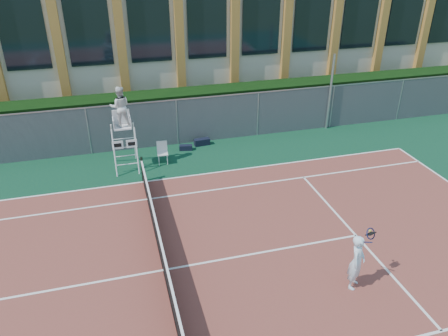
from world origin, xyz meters
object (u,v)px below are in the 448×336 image
object	(u,v)px
steel_pole	(330,93)
tennis_player	(357,262)
umpire_chair	(120,109)
plastic_chair	(162,150)

from	to	relation	value
steel_pole	tennis_player	bearing A→B (deg)	-113.48
umpire_chair	plastic_chair	world-z (taller)	umpire_chair
tennis_player	steel_pole	bearing A→B (deg)	66.52
umpire_chair	tennis_player	distance (m)	10.85
plastic_chair	tennis_player	size ratio (longest dim) A/B	0.57
tennis_player	umpire_chair	bearing A→B (deg)	121.74
steel_pole	plastic_chair	bearing A→B (deg)	-169.36
plastic_chair	tennis_player	world-z (taller)	tennis_player
umpire_chair	tennis_player	size ratio (longest dim) A/B	2.12
plastic_chair	tennis_player	bearing A→B (deg)	-65.97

